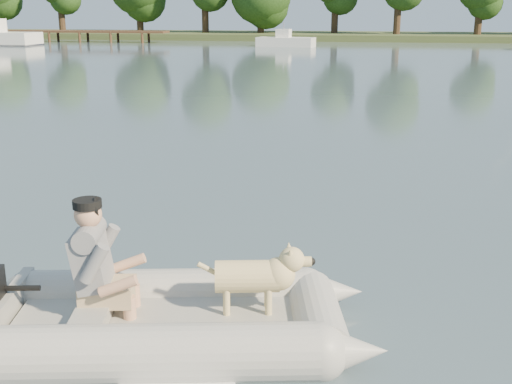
% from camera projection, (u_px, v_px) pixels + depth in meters
% --- Properties ---
extents(water, '(160.00, 160.00, 0.00)m').
position_uv_depth(water, '(215.00, 336.00, 6.21)').
color(water, slate).
rests_on(water, ground).
extents(shore_bank, '(160.00, 12.00, 0.70)m').
position_uv_depth(shore_bank, '(358.00, 37.00, 64.82)').
color(shore_bank, '#47512D').
rests_on(shore_bank, water).
extents(dock, '(18.00, 2.00, 1.04)m').
position_uv_depth(dock, '(74.00, 36.00, 59.62)').
color(dock, '#4C331E').
rests_on(dock, water).
extents(dinghy, '(5.60, 4.48, 1.47)m').
position_uv_depth(dinghy, '(174.00, 277.00, 6.01)').
color(dinghy, '#9E9E99').
rests_on(dinghy, water).
extents(man, '(0.89, 0.80, 1.15)m').
position_uv_depth(man, '(94.00, 256.00, 5.99)').
color(man, slate).
rests_on(man, dinghy).
extents(dog, '(1.05, 0.55, 0.66)m').
position_uv_depth(dog, '(247.00, 282.00, 6.10)').
color(dog, tan).
rests_on(dog, dinghy).
extents(motorboat, '(5.07, 2.57, 2.05)m').
position_uv_depth(motorboat, '(286.00, 35.00, 52.32)').
color(motorboat, white).
rests_on(motorboat, water).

